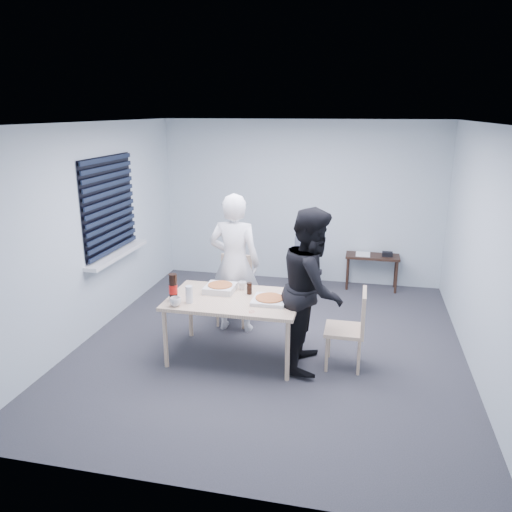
% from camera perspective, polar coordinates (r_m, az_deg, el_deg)
% --- Properties ---
extents(room, '(5.00, 5.00, 5.00)m').
position_cam_1_polar(room, '(6.77, -16.16, 4.72)').
color(room, '#2F2E34').
rests_on(room, ground).
extents(dining_table, '(1.47, 0.93, 0.71)m').
position_cam_1_polar(dining_table, '(5.61, -2.51, -5.39)').
color(dining_table, beige).
rests_on(dining_table, ground).
extents(chair_far, '(0.42, 0.42, 0.89)m').
position_cam_1_polar(chair_far, '(6.63, -2.42, -3.21)').
color(chair_far, beige).
rests_on(chair_far, ground).
extents(chair_right, '(0.42, 0.42, 0.89)m').
position_cam_1_polar(chair_right, '(5.53, 11.00, -7.62)').
color(chair_right, beige).
rests_on(chair_right, ground).
extents(person_white, '(0.65, 0.42, 1.77)m').
position_cam_1_polar(person_white, '(6.25, -2.46, -0.84)').
color(person_white, white).
rests_on(person_white, ground).
extents(person_black, '(0.47, 0.86, 1.77)m').
position_cam_1_polar(person_black, '(5.40, 6.48, -3.74)').
color(person_black, black).
rests_on(person_black, ground).
extents(side_table, '(0.82, 0.37, 0.55)m').
position_cam_1_polar(side_table, '(8.03, 13.15, -0.47)').
color(side_table, '#332016').
rests_on(side_table, ground).
extents(stool, '(0.35, 0.35, 0.48)m').
position_cam_1_polar(stool, '(7.64, 5.60, -1.73)').
color(stool, black).
rests_on(stool, ground).
extents(backpack, '(0.31, 0.23, 0.43)m').
position_cam_1_polar(backpack, '(7.53, 5.65, 0.56)').
color(backpack, slate).
rests_on(backpack, stool).
extents(pizza_box_a, '(0.34, 0.34, 0.08)m').
position_cam_1_polar(pizza_box_a, '(5.79, -4.11, -3.65)').
color(pizza_box_a, silver).
rests_on(pizza_box_a, dining_table).
extents(pizza_box_b, '(0.37, 0.37, 0.05)m').
position_cam_1_polar(pizza_box_b, '(5.48, 1.56, -5.00)').
color(pizza_box_b, silver).
rests_on(pizza_box_b, dining_table).
extents(mug_a, '(0.17, 0.17, 0.10)m').
position_cam_1_polar(mug_a, '(5.42, -9.19, -5.19)').
color(mug_a, silver).
rests_on(mug_a, dining_table).
extents(mug_b, '(0.10, 0.10, 0.09)m').
position_cam_1_polar(mug_b, '(5.83, -1.59, -3.41)').
color(mug_b, silver).
rests_on(mug_b, dining_table).
extents(cola_glass, '(0.08, 0.08, 0.14)m').
position_cam_1_polar(cola_glass, '(5.68, -0.76, -3.73)').
color(cola_glass, black).
rests_on(cola_glass, dining_table).
extents(soda_bottle, '(0.10, 0.10, 0.30)m').
position_cam_1_polar(soda_bottle, '(5.54, -9.45, -3.61)').
color(soda_bottle, black).
rests_on(soda_bottle, dining_table).
extents(plastic_cups, '(0.10, 0.10, 0.19)m').
position_cam_1_polar(plastic_cups, '(5.47, -7.65, -4.37)').
color(plastic_cups, silver).
rests_on(plastic_cups, dining_table).
extents(rubber_band, '(0.06, 0.06, 0.00)m').
position_cam_1_polar(rubber_band, '(5.21, -0.50, -6.40)').
color(rubber_band, red).
rests_on(rubber_band, dining_table).
extents(papers, '(0.28, 0.34, 0.00)m').
position_cam_1_polar(papers, '(8.02, 12.12, 0.21)').
color(papers, white).
rests_on(papers, side_table).
extents(black_box, '(0.16, 0.12, 0.07)m').
position_cam_1_polar(black_box, '(8.00, 14.78, 0.21)').
color(black_box, black).
rests_on(black_box, side_table).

